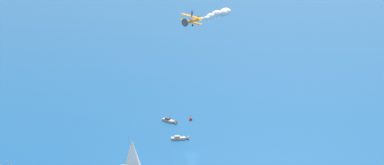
# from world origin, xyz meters

# --- Properties ---
(ground_plane) EXTENTS (2000.00, 2000.00, 0.00)m
(ground_plane) POSITION_xyz_m (0.00, 0.00, 0.00)
(ground_plane) COLOR navy
(motorboat_far_stbd) EXTENTS (6.03, 2.68, 1.70)m
(motorboat_far_stbd) POSITION_xyz_m (5.20, -11.16, 0.46)
(motorboat_far_stbd) COLOR #9E9993
(motorboat_far_stbd) RESTS_ON ground_plane
(motorboat_trailing) EXTENTS (6.05, 4.47, 1.77)m
(motorboat_trailing) POSITION_xyz_m (11.19, -25.65, 0.48)
(motorboat_trailing) COLOR #9E9993
(motorboat_trailing) RESTS_ON ground_plane
(sailboat_ahead) EXTENTS (8.82, 6.03, 10.99)m
(sailboat_ahead) POSITION_xyz_m (15.52, 12.69, 5.02)
(sailboat_ahead) COLOR gold
(sailboat_ahead) RESTS_ON ground_plane
(marker_buoy) EXTENTS (1.10, 1.10, 2.10)m
(marker_buoy) POSITION_xyz_m (4.20, -28.57, 0.39)
(marker_buoy) COLOR red
(marker_buoy) RESTS_ON ground_plane
(biplane_lead) EXTENTS (7.03, 7.02, 3.64)m
(biplane_lead) POSITION_xyz_m (0.13, 0.26, 41.88)
(biplane_lead) COLOR orange
(wingwalker_lead) EXTENTS (0.85, 0.53, 1.78)m
(wingwalker_lead) POSITION_xyz_m (-0.07, 0.38, 44.06)
(wingwalker_lead) COLOR black
(smoke_trail_lead) EXTENTS (9.26, 15.37, 2.65)m
(smoke_trail_lead) POSITION_xyz_m (-6.97, -12.49, 41.85)
(smoke_trail_lead) COLOR white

